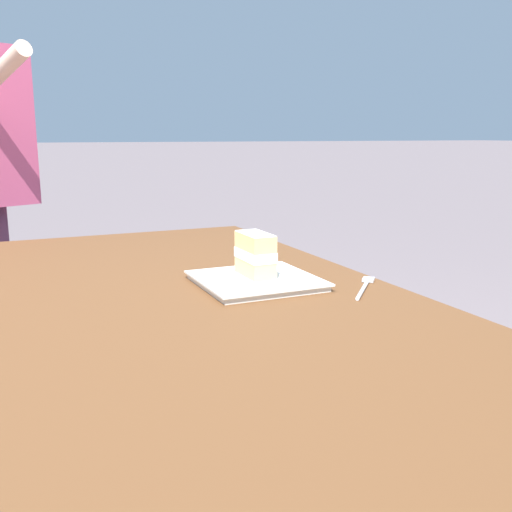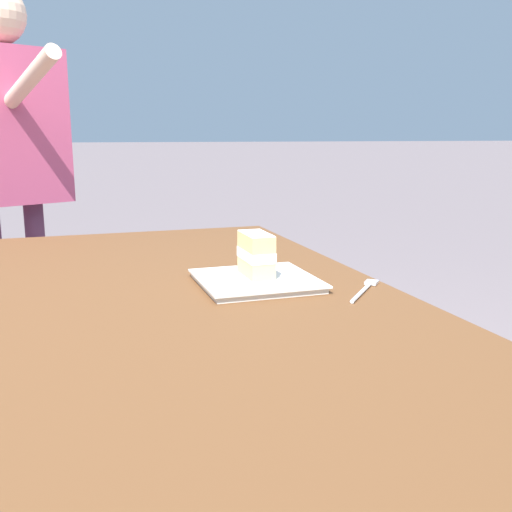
{
  "view_description": "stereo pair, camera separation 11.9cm",
  "coord_description": "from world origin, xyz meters",
  "px_view_note": "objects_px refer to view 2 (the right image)",
  "views": [
    {
      "loc": [
        -1.05,
        0.23,
        1.02
      ],
      "look_at": [
        0.02,
        -0.25,
        0.78
      ],
      "focal_mm": 41.06,
      "sensor_mm": 36.0,
      "label": 1
    },
    {
      "loc": [
        -1.09,
        0.11,
        1.02
      ],
      "look_at": [
        0.02,
        -0.25,
        0.78
      ],
      "focal_mm": 41.06,
      "sensor_mm": 36.0,
      "label": 2
    }
  ],
  "objects_px": {
    "cake_slice": "(256,254)",
    "diner_person": "(5,134)",
    "dessert_plate": "(256,281)",
    "dessert_fork": "(365,289)",
    "patio_table": "(135,339)"
  },
  "relations": [
    {
      "from": "dessert_fork",
      "to": "diner_person",
      "type": "xyz_separation_m",
      "value": [
        1.3,
        0.74,
        0.3
      ]
    },
    {
      "from": "diner_person",
      "to": "cake_slice",
      "type": "bearing_deg",
      "value": -154.63
    },
    {
      "from": "patio_table",
      "to": "cake_slice",
      "type": "distance_m",
      "value": 0.3
    },
    {
      "from": "patio_table",
      "to": "cake_slice",
      "type": "relative_size",
      "value": 14.58
    },
    {
      "from": "cake_slice",
      "to": "dessert_fork",
      "type": "height_order",
      "value": "cake_slice"
    },
    {
      "from": "diner_person",
      "to": "dessert_fork",
      "type": "bearing_deg",
      "value": -150.39
    },
    {
      "from": "diner_person",
      "to": "patio_table",
      "type": "bearing_deg",
      "value": -166.21
    },
    {
      "from": "dessert_plate",
      "to": "dessert_fork",
      "type": "height_order",
      "value": "dessert_plate"
    },
    {
      "from": "dessert_plate",
      "to": "dessert_fork",
      "type": "bearing_deg",
      "value": -120.86
    },
    {
      "from": "cake_slice",
      "to": "dessert_fork",
      "type": "distance_m",
      "value": 0.23
    },
    {
      "from": "cake_slice",
      "to": "diner_person",
      "type": "height_order",
      "value": "diner_person"
    },
    {
      "from": "dessert_plate",
      "to": "dessert_fork",
      "type": "distance_m",
      "value": 0.22
    },
    {
      "from": "cake_slice",
      "to": "diner_person",
      "type": "distance_m",
      "value": 1.32
    },
    {
      "from": "dessert_plate",
      "to": "dessert_fork",
      "type": "xyz_separation_m",
      "value": [
        -0.11,
        -0.19,
        -0.0
      ]
    },
    {
      "from": "patio_table",
      "to": "diner_person",
      "type": "height_order",
      "value": "diner_person"
    }
  ]
}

